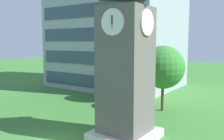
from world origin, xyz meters
TOP-DOWN VIEW (x-y plane):
  - office_building at (-9.18, 22.22)m, footprint 18.43×14.37m
  - clock_tower at (3.73, 4.01)m, footprint 4.23×4.23m
  - tree_by_building at (-3.53, 13.10)m, footprint 4.02×4.02m
  - tree_streetside at (2.96, 12.46)m, footprint 4.35×4.35m

SIDE VIEW (x-z plane):
  - tree_by_building at x=-3.53m, z-range 0.72..6.18m
  - tree_streetside at x=2.96m, z-range 1.14..7.79m
  - clock_tower at x=3.73m, z-range -0.57..10.63m
  - office_building at x=-9.18m, z-range 0.00..22.40m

